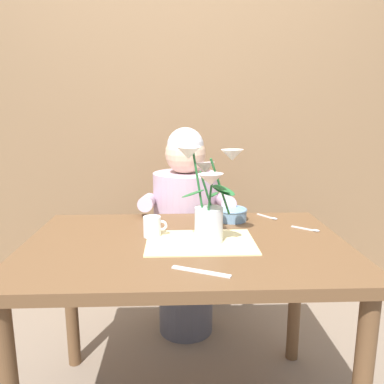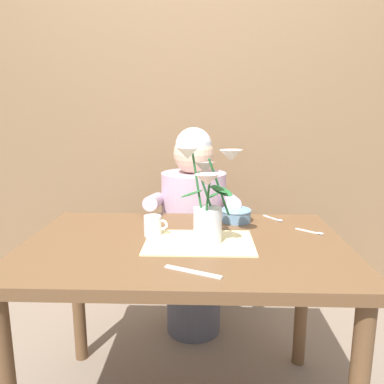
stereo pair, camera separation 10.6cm
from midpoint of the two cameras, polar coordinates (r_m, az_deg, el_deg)
The scene contains 10 objects.
wood_panel_backdrop at distance 2.42m, azimuth 1.50°, elevation 12.72°, with size 4.00×0.10×2.50m, color brown.
dining_table at distance 1.49m, azimuth 1.03°, elevation -10.92°, with size 1.20×0.80×0.74m.
seated_person at distance 2.09m, azimuth 1.70°, elevation -6.34°, with size 0.45×0.47×1.14m.
striped_placemat at distance 1.44m, azimuth 3.21°, elevation -7.46°, with size 0.40×0.28×0.01m, color beige.
flower_vase at distance 1.39m, azimuth 4.43°, elevation -1.00°, with size 0.26×0.25×0.36m.
ceramic_bowl at distance 1.72m, azimuth 8.29°, elevation -3.36°, with size 0.14×0.14×0.06m.
dinner_knife at distance 1.19m, azimuth 2.74°, elevation -11.72°, with size 0.19×0.02×0.01m, color silver.
ceramic_mug at distance 1.51m, azimuth -3.75°, elevation -5.00°, with size 0.09×0.07×0.08m.
spoon_0 at distance 1.64m, azimuth 19.36°, elevation -5.65°, with size 0.10×0.09×0.01m.
spoon_1 at distance 1.78m, azimuth 13.95°, elevation -3.92°, with size 0.08×0.11×0.01m.
Camera 2 is at (0.07, -1.37, 1.22)m, focal length 36.12 mm.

